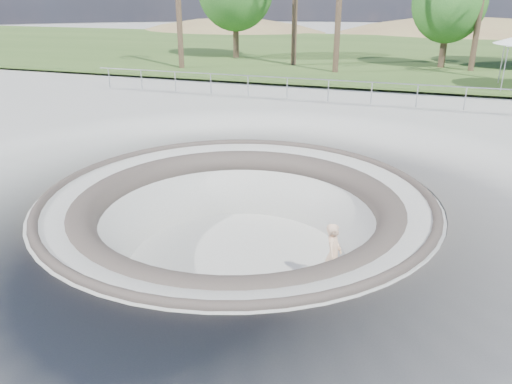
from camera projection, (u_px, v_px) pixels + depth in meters
ground at (238, 195)px, 13.09m from camera, size 180.00×180.00×0.00m
skate_bowl at (239, 256)px, 13.77m from camera, size 14.00×14.00×4.10m
grass_strip at (378, 52)px, 42.88m from camera, size 180.00×36.00×0.12m
distant_hills at (422, 92)px, 64.80m from camera, size 103.20×45.00×28.60m
safety_railing at (328, 90)px, 23.38m from camera, size 25.00×0.06×1.03m
skateboard at (331, 286)px, 12.41m from camera, size 0.83×0.45×0.08m
skater at (333, 255)px, 12.09m from camera, size 0.41×0.62×1.67m
bushy_tree_mid at (449, 2)px, 32.09m from camera, size 4.69×4.27×6.77m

